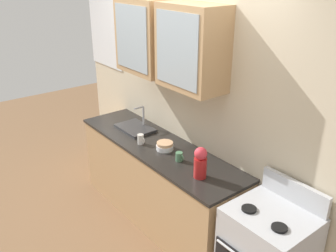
{
  "coord_description": "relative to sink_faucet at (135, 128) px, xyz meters",
  "views": [
    {
      "loc": [
        2.72,
        -1.98,
        2.57
      ],
      "look_at": [
        0.18,
        0.0,
        1.16
      ],
      "focal_mm": 39.37,
      "sensor_mm": 36.0,
      "label": 1
    }
  ],
  "objects": [
    {
      "name": "ground_plane",
      "position": [
        0.46,
        -0.04,
        -0.91
      ],
      "size": [
        10.0,
        10.0,
        0.0
      ],
      "primitive_type": "plane",
      "color": "brown"
    },
    {
      "name": "back_wall_unit",
      "position": [
        0.46,
        0.26,
        0.64
      ],
      "size": [
        3.69,
        0.45,
        2.88
      ],
      "color": "beige",
      "rests_on": "ground_plane"
    },
    {
      "name": "counter",
      "position": [
        0.46,
        -0.04,
        -0.47
      ],
      "size": [
        2.15,
        0.6,
        0.89
      ],
      "color": "tan",
      "rests_on": "ground_plane"
    },
    {
      "name": "sink_faucet",
      "position": [
        0.0,
        0.0,
        0.0
      ],
      "size": [
        0.43,
        0.3,
        0.26
      ],
      "color": "#2D2D30",
      "rests_on": "counter"
    },
    {
      "name": "bowl_stack",
      "position": [
        0.59,
        -0.03,
        0.02
      ],
      "size": [
        0.17,
        0.17,
        0.08
      ],
      "color": "white",
      "rests_on": "counter"
    },
    {
      "name": "vase",
      "position": [
        1.19,
        -0.11,
        0.12
      ],
      "size": [
        0.11,
        0.11,
        0.28
      ],
      "color": "#B21E1E",
      "rests_on": "counter"
    },
    {
      "name": "cup_near_sink",
      "position": [
        0.34,
        -0.16,
        0.03
      ],
      "size": [
        0.1,
        0.06,
        0.1
      ],
      "color": "silver",
      "rests_on": "counter"
    },
    {
      "name": "cup_near_bowls",
      "position": [
        0.86,
        -0.07,
        0.02
      ],
      "size": [
        0.1,
        0.07,
        0.09
      ],
      "color": "#4C7F59",
      "rests_on": "counter"
    }
  ]
}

